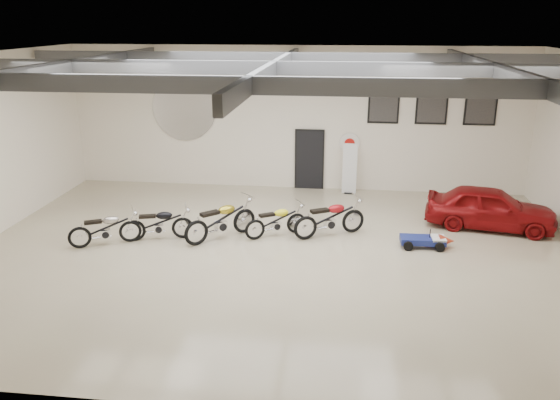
# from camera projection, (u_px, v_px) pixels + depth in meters

# --- Properties ---
(floor) EXTENTS (16.00, 12.00, 0.01)m
(floor) POSITION_uv_depth(u_px,v_px,m) (275.00, 254.00, 14.23)
(floor) COLOR #B7AC8C
(floor) RESTS_ON ground
(ceiling) EXTENTS (16.00, 12.00, 0.01)m
(ceiling) POSITION_uv_depth(u_px,v_px,m) (274.00, 57.00, 12.65)
(ceiling) COLOR slate
(ceiling) RESTS_ON back_wall
(back_wall) EXTENTS (16.00, 0.02, 5.00)m
(back_wall) POSITION_uv_depth(u_px,v_px,m) (296.00, 119.00, 19.09)
(back_wall) COLOR white
(back_wall) RESTS_ON floor
(ceiling_beams) EXTENTS (15.80, 11.80, 0.32)m
(ceiling_beams) POSITION_uv_depth(u_px,v_px,m) (274.00, 68.00, 12.73)
(ceiling_beams) COLOR #53555A
(ceiling_beams) RESTS_ON ceiling
(door) EXTENTS (0.92, 0.08, 2.10)m
(door) POSITION_uv_depth(u_px,v_px,m) (309.00, 160.00, 19.45)
(door) COLOR black
(door) RESTS_ON back_wall
(logo_plaque) EXTENTS (2.30, 0.06, 1.16)m
(logo_plaque) POSITION_uv_depth(u_px,v_px,m) (184.00, 109.00, 19.39)
(logo_plaque) COLOR silver
(logo_plaque) RESTS_ON back_wall
(poster_left) EXTENTS (1.05, 0.08, 1.35)m
(poster_left) POSITION_uv_depth(u_px,v_px,m) (384.00, 104.00, 18.53)
(poster_left) COLOR black
(poster_left) RESTS_ON back_wall
(poster_mid) EXTENTS (1.05, 0.08, 1.35)m
(poster_mid) POSITION_uv_depth(u_px,v_px,m) (432.00, 104.00, 18.36)
(poster_mid) COLOR black
(poster_mid) RESTS_ON back_wall
(poster_right) EXTENTS (1.05, 0.08, 1.35)m
(poster_right) POSITION_uv_depth(u_px,v_px,m) (481.00, 105.00, 18.18)
(poster_right) COLOR black
(poster_right) RESTS_ON back_wall
(oil_sign) EXTENTS (0.72, 0.10, 0.72)m
(oil_sign) POSITION_uv_depth(u_px,v_px,m) (350.00, 143.00, 19.09)
(oil_sign) COLOR white
(oil_sign) RESTS_ON back_wall
(banner_stand) EXTENTS (0.50, 0.22, 1.82)m
(banner_stand) POSITION_uv_depth(u_px,v_px,m) (350.00, 168.00, 18.91)
(banner_stand) COLOR white
(banner_stand) RESTS_ON floor
(motorcycle_silver) EXTENTS (1.94, 1.36, 0.97)m
(motorcycle_silver) POSITION_uv_depth(u_px,v_px,m) (105.00, 228.00, 14.68)
(motorcycle_silver) COLOR silver
(motorcycle_silver) RESTS_ON floor
(motorcycle_black) EXTENTS (1.96, 1.07, 0.97)m
(motorcycle_black) POSITION_uv_depth(u_px,v_px,m) (158.00, 223.00, 15.05)
(motorcycle_black) COLOR silver
(motorcycle_black) RESTS_ON floor
(motorcycle_gold) EXTENTS (2.07, 2.01, 1.14)m
(motorcycle_gold) POSITION_uv_depth(u_px,v_px,m) (221.00, 219.00, 15.07)
(motorcycle_gold) COLOR silver
(motorcycle_gold) RESTS_ON floor
(motorcycle_yellow) EXTENTS (1.84, 1.41, 0.94)m
(motorcycle_yellow) POSITION_uv_depth(u_px,v_px,m) (276.00, 220.00, 15.28)
(motorcycle_yellow) COLOR silver
(motorcycle_yellow) RESTS_ON floor
(motorcycle_red) EXTENTS (2.19, 1.58, 1.11)m
(motorcycle_red) POSITION_uv_depth(u_px,v_px,m) (330.00, 218.00, 15.27)
(motorcycle_red) COLOR silver
(motorcycle_red) RESTS_ON floor
(go_kart) EXTENTS (1.47, 0.69, 0.53)m
(go_kart) POSITION_uv_depth(u_px,v_px,m) (427.00, 238.00, 14.60)
(go_kart) COLOR navy
(go_kart) RESTS_ON floor
(vintage_car) EXTENTS (2.12, 3.84, 1.24)m
(vintage_car) POSITION_uv_depth(u_px,v_px,m) (490.00, 208.00, 15.87)
(vintage_car) COLOR maroon
(vintage_car) RESTS_ON floor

